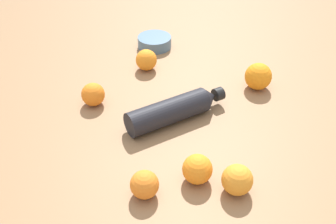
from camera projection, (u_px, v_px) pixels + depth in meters
The scene contains 9 objects.
ground_plane at pixel (161, 128), 1.06m from camera, with size 2.40×2.40×0.00m, color olive.
water_bottle at pixel (175, 109), 1.07m from camera, with size 0.15×0.29×0.07m.
orange_0 at pixel (258, 76), 1.19m from camera, with size 0.08×0.08×0.08m, color orange.
orange_1 at pixel (146, 60), 1.28m from camera, with size 0.07×0.07×0.07m, color orange.
orange_2 at pixel (93, 94), 1.13m from camera, with size 0.07×0.07×0.07m, color orange.
orange_3 at pixel (197, 169), 0.90m from camera, with size 0.07×0.07×0.07m, color orange.
orange_4 at pixel (145, 185), 0.86m from camera, with size 0.06×0.06×0.06m, color orange.
orange_5 at pixel (237, 180), 0.87m from camera, with size 0.07×0.07×0.07m, color orange.
ceramic_bowl at pixel (155, 42), 1.41m from camera, with size 0.12×0.12×0.04m, color slate.
Camera 1 is at (-0.80, 0.16, 0.68)m, focal length 43.55 mm.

